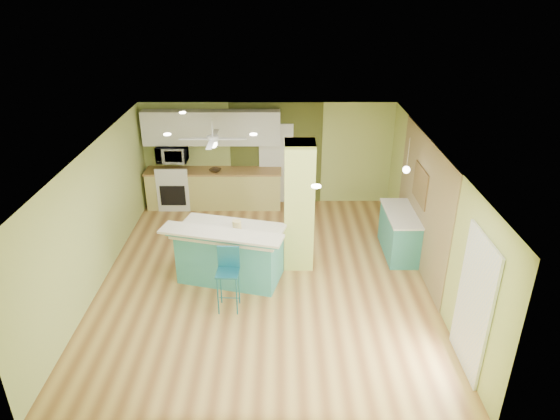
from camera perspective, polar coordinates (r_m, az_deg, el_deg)
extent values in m
cube|color=#915E32|center=(9.50, -1.79, -7.70)|extent=(6.00, 7.00, 0.01)
cube|color=white|center=(8.40, -2.02, 6.79)|extent=(6.00, 7.00, 0.01)
cube|color=#B2C167|center=(12.12, -1.40, 6.46)|extent=(6.00, 0.01, 2.50)
cube|color=#B2C167|center=(5.95, -2.94, -16.04)|extent=(6.00, 0.01, 2.50)
cube|color=#B2C167|center=(9.47, -20.39, -0.85)|extent=(0.01, 7.00, 2.50)
cube|color=#B2C167|center=(9.28, 16.99, -0.86)|extent=(0.01, 7.00, 2.50)
cube|color=olive|center=(9.79, 15.97, 0.69)|extent=(0.02, 3.40, 2.50)
cube|color=#4B5120|center=(12.10, -0.45, 6.43)|extent=(2.20, 0.02, 2.50)
cube|color=white|center=(12.16, -0.44, 5.27)|extent=(0.82, 0.05, 2.00)
cube|color=white|center=(7.50, 21.25, -10.04)|extent=(0.04, 1.08, 2.10)
cube|color=#B4C45B|center=(9.33, 2.19, 0.46)|extent=(0.55, 0.55, 2.50)
cube|color=#CBBF6A|center=(12.22, -7.50, 2.39)|extent=(3.20, 0.60, 0.90)
cube|color=olive|center=(12.05, -7.62, 4.45)|extent=(3.25, 0.63, 0.04)
cube|color=white|center=(12.38, -11.86, 2.36)|extent=(0.76, 0.64, 0.90)
cube|color=black|center=(12.10, -12.14, 1.61)|extent=(0.59, 0.02, 0.50)
cube|color=white|center=(11.91, -12.36, 4.18)|extent=(0.76, 0.06, 0.18)
cube|color=silver|center=(11.84, -7.84, 9.31)|extent=(3.20, 0.34, 0.80)
imported|color=white|center=(12.07, -12.24, 6.29)|extent=(0.70, 0.48, 0.39)
cylinder|color=silver|center=(10.46, -7.76, 9.17)|extent=(0.03, 0.03, 0.40)
cylinder|color=silver|center=(10.52, -7.69, 8.12)|extent=(0.24, 0.24, 0.10)
sphere|color=white|center=(10.55, -7.66, 7.50)|extent=(0.18, 0.18, 0.18)
cylinder|color=white|center=(9.50, 14.44, 6.23)|extent=(0.01, 0.01, 0.62)
sphere|color=white|center=(9.61, 14.25, 4.48)|extent=(0.14, 0.14, 0.14)
cube|color=brown|center=(9.85, 15.76, 2.76)|extent=(0.03, 0.90, 0.70)
cube|color=teal|center=(9.30, -5.68, -5.15)|extent=(1.97, 1.32, 0.95)
cube|color=beige|center=(9.05, -5.81, -2.41)|extent=(2.10, 1.45, 0.05)
cube|color=teal|center=(8.66, -6.78, -3.11)|extent=(2.01, 0.65, 0.14)
cube|color=beige|center=(8.63, -6.80, -2.74)|extent=(2.22, 0.97, 0.04)
cylinder|color=#1C687F|center=(8.43, -7.11, -9.77)|extent=(0.02, 0.02, 0.70)
cylinder|color=#1C687F|center=(8.39, -4.97, -9.86)|extent=(0.02, 0.02, 0.70)
cylinder|color=#1C687F|center=(8.69, -6.78, -8.58)|extent=(0.02, 0.02, 0.70)
cylinder|color=#1C687F|center=(8.64, -4.70, -8.67)|extent=(0.02, 0.02, 0.70)
cube|color=#1C687F|center=(8.34, -6.00, -7.14)|extent=(0.39, 0.39, 0.03)
cube|color=#1C687F|center=(8.37, -5.90, -5.31)|extent=(0.37, 0.05, 0.39)
cube|color=teal|center=(10.35, 13.45, -2.65)|extent=(0.56, 1.35, 0.87)
cube|color=white|center=(10.15, 13.71, -0.38)|extent=(0.60, 1.41, 0.04)
imported|color=#342415|center=(11.94, -7.42, 4.53)|extent=(0.34, 0.34, 0.07)
cylinder|color=gold|center=(9.03, -4.96, -1.68)|extent=(0.16, 0.16, 0.16)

